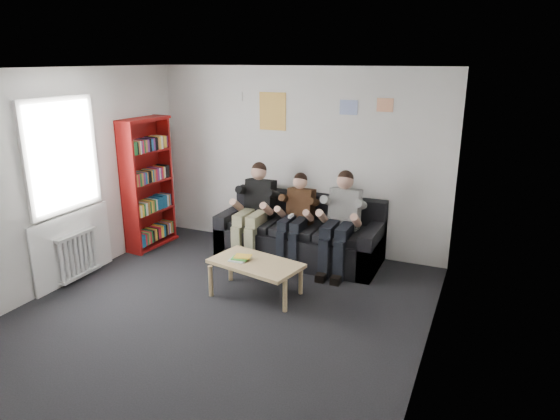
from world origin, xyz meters
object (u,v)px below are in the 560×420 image
at_px(bookshelf, 148,184).
at_px(person_right, 340,223).
at_px(coffee_table, 256,266).
at_px(sofa, 301,237).
at_px(person_middle, 296,219).
at_px(person_left, 254,211).

bearing_deg(bookshelf, person_right, 9.74).
height_order(bookshelf, person_right, bookshelf).
relative_size(bookshelf, coffee_table, 1.80).
bearing_deg(sofa, person_middle, -90.00).
bearing_deg(coffee_table, person_right, 57.98).
distance_m(sofa, person_middle, 0.39).
xyz_separation_m(person_left, person_right, (1.29, 0.00, -0.00)).
bearing_deg(person_middle, coffee_table, -91.26).
bearing_deg(sofa, bookshelf, -169.22).
xyz_separation_m(sofa, bookshelf, (-2.30, -0.44, 0.66)).
xyz_separation_m(person_left, person_middle, (0.64, 0.01, -0.04)).
xyz_separation_m(bookshelf, coffee_table, (2.24, -0.90, -0.60)).
distance_m(person_middle, person_right, 0.65).
bearing_deg(person_left, coffee_table, -63.43).
distance_m(coffee_table, person_left, 1.31).
height_order(person_left, person_middle, person_left).
relative_size(person_middle, person_right, 0.94).
bearing_deg(person_middle, person_left, -177.66).
xyz_separation_m(coffee_table, person_right, (0.71, 1.13, 0.30)).
xyz_separation_m(person_middle, person_right, (0.64, -0.00, 0.03)).
bearing_deg(person_right, person_middle, -179.27).
bearing_deg(coffee_table, bookshelf, 158.18).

